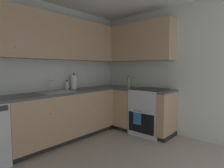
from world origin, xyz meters
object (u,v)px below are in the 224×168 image
at_px(soap_bottle, 67,85).
at_px(paper_towel_roll, 74,82).
at_px(oil_bottle, 129,82).
at_px(oven_range, 150,111).

bearing_deg(soap_bottle, paper_towel_roll, -7.89).
height_order(paper_towel_roll, oil_bottle, paper_towel_roll).
bearing_deg(paper_towel_roll, oven_range, -50.43).
distance_m(soap_bottle, oil_bottle, 1.29).
relative_size(soap_bottle, oil_bottle, 0.74).
relative_size(oven_range, oil_bottle, 4.09).
bearing_deg(oil_bottle, soap_bottle, 148.29).
xyz_separation_m(soap_bottle, oil_bottle, (1.09, -0.68, 0.04)).
height_order(oven_range, soap_bottle, soap_bottle).
bearing_deg(soap_bottle, oil_bottle, -31.71).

